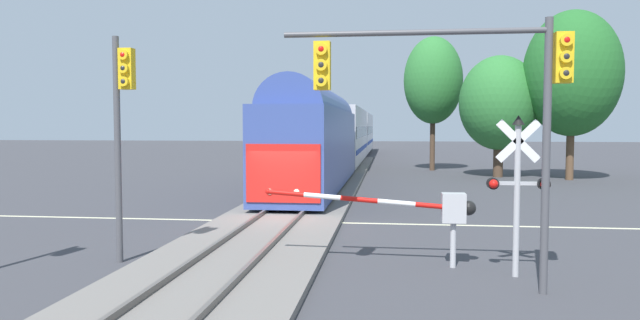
{
  "coord_description": "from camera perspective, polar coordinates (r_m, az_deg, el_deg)",
  "views": [
    {
      "loc": [
        3.83,
        -19.91,
        3.4
      ],
      "look_at": [
        0.99,
        3.63,
        2.0
      ],
      "focal_mm": 32.11,
      "sensor_mm": 36.0,
      "label": 1
    }
  ],
  "objects": [
    {
      "name": "road_centre_stripe",
      "position": [
        20.56,
        -3.96,
        -6.14
      ],
      "size": [
        44.0,
        0.2,
        0.01
      ],
      "color": "beige",
      "rests_on": "ground"
    },
    {
      "name": "crossing_gate_near",
      "position": [
        14.08,
        11.16,
        -4.76
      ],
      "size": [
        5.14,
        0.4,
        1.85
      ],
      "color": "#B7B7BC",
      "rests_on": "ground"
    },
    {
      "name": "elm_centre_background",
      "position": [
        44.95,
        11.21,
        7.77
      ],
      "size": [
        4.46,
        4.46,
        10.23
      ],
      "color": "#4C3828",
      "rests_on": "ground"
    },
    {
      "name": "ground_plane",
      "position": [
        20.56,
        -3.96,
        -6.15
      ],
      "size": [
        220.0,
        220.0,
        0.0
      ],
      "primitive_type": "plane",
      "color": "#3D3D42"
    },
    {
      "name": "crossing_signal_mast",
      "position": [
        13.54,
        19.1,
        -1.75
      ],
      "size": [
        1.36,
        0.44,
        3.65
      ],
      "color": "#B2B2B7",
      "rests_on": "ground"
    },
    {
      "name": "oak_far_right",
      "position": [
        39.98,
        17.42,
        5.42
      ],
      "size": [
        5.24,
        5.24,
        8.09
      ],
      "color": "#4C3828",
      "rests_on": "ground"
    },
    {
      "name": "maple_right_background",
      "position": [
        39.6,
        23.82,
        7.88
      ],
      "size": [
        5.92,
        5.92,
        10.66
      ],
      "color": "brown",
      "rests_on": "ground"
    },
    {
      "name": "traffic_signal_near_right",
      "position": [
        12.0,
        14.44,
        7.23
      ],
      "size": [
        5.77,
        0.38,
        5.56
      ],
      "color": "#4C4C51",
      "rests_on": "ground"
    },
    {
      "name": "traffic_signal_median",
      "position": [
        14.93,
        -19.17,
        4.55
      ],
      "size": [
        0.53,
        0.38,
        5.61
      ],
      "color": "#4C4C51",
      "rests_on": "ground"
    },
    {
      "name": "commuter_train",
      "position": [
        49.58,
        2.47,
        2.62
      ],
      "size": [
        3.04,
        62.11,
        5.16
      ],
      "color": "#384C93",
      "rests_on": "railway_track"
    },
    {
      "name": "railway_track",
      "position": [
        20.55,
        -3.97,
        -5.89
      ],
      "size": [
        4.4,
        80.0,
        0.32
      ],
      "color": "slate",
      "rests_on": "ground"
    }
  ]
}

